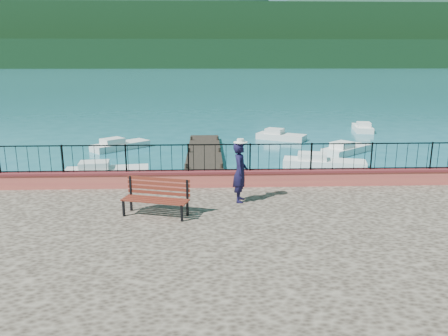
{
  "coord_description": "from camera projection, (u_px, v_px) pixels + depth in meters",
  "views": [
    {
      "loc": [
        -1.84,
        -11.44,
        5.65
      ],
      "look_at": [
        -1.3,
        2.0,
        2.3
      ],
      "focal_mm": 35.0,
      "sensor_mm": 36.0,
      "label": 1
    }
  ],
  "objects": [
    {
      "name": "boat_5",
      "position": [
        363.0,
        126.0,
        35.45
      ],
      "size": [
        1.9,
        3.42,
        0.8
      ],
      "primitive_type": "cube",
      "rotation": [
        0.0,
        0.0,
        1.38
      ],
      "color": "white",
      "rests_on": "ground"
    },
    {
      "name": "railing",
      "position": [
        258.0,
        157.0,
        15.57
      ],
      "size": [
        27.0,
        0.05,
        0.95
      ],
      "primitive_type": "cube",
      "color": "black",
      "rests_on": "parapet"
    },
    {
      "name": "boat_4",
      "position": [
        281.0,
        134.0,
        31.55
      ],
      "size": [
        3.66,
        2.84,
        0.8
      ],
      "primitive_type": "cube",
      "rotation": [
        0.0,
        0.0,
        -0.51
      ],
      "color": "silver",
      "rests_on": "ground"
    },
    {
      "name": "hat",
      "position": [
        240.0,
        141.0,
        13.63
      ],
      "size": [
        0.44,
        0.44,
        0.12
      ],
      "primitive_type": "cylinder",
      "color": "white",
      "rests_on": "person"
    },
    {
      "name": "boat_1",
      "position": [
        324.0,
        160.0,
        23.39
      ],
      "size": [
        4.51,
        2.31,
        0.8
      ],
      "primitive_type": "cube",
      "rotation": [
        0.0,
        0.0,
        -0.24
      ],
      "color": "white",
      "rests_on": "ground"
    },
    {
      "name": "person",
      "position": [
        240.0,
        172.0,
        13.88
      ],
      "size": [
        0.55,
        0.75,
        1.93
      ],
      "primitive_type": "imported",
      "rotation": [
        0.0,
        0.0,
        1.44
      ],
      "color": "black",
      "rests_on": "promenade"
    },
    {
      "name": "parapet",
      "position": [
        258.0,
        178.0,
        15.76
      ],
      "size": [
        28.0,
        0.46,
        0.58
      ],
      "primitive_type": "cube",
      "color": "#C95C48",
      "rests_on": "promenade"
    },
    {
      "name": "foothills",
      "position": [
        208.0,
        39.0,
        356.25
      ],
      "size": [
        900.0,
        120.0,
        44.0
      ],
      "primitive_type": "cube",
      "color": "black",
      "rests_on": "ground"
    },
    {
      "name": "far_forest",
      "position": [
        209.0,
        54.0,
        301.22
      ],
      "size": [
        900.0,
        60.0,
        18.0
      ],
      "primitive_type": "cube",
      "color": "black",
      "rests_on": "ground"
    },
    {
      "name": "dock",
      "position": [
        204.0,
        162.0,
        24.05
      ],
      "size": [
        2.0,
        16.0,
        0.3
      ],
      "primitive_type": "cube",
      "color": "#2D231C",
      "rests_on": "ground"
    },
    {
      "name": "companion_hill",
      "position": [
        377.0,
        64.0,
        564.05
      ],
      "size": [
        448.0,
        384.0,
        180.0
      ],
      "primitive_type": "ellipsoid",
      "color": "#142D23",
      "rests_on": "ground"
    },
    {
      "name": "boat_3",
      "position": [
        120.0,
        143.0,
        28.22
      ],
      "size": [
        3.66,
        3.49,
        0.8
      ],
      "primitive_type": "cube",
      "rotation": [
        0.0,
        0.0,
        0.74
      ],
      "color": "silver",
      "rests_on": "ground"
    },
    {
      "name": "park_bench",
      "position": [
        156.0,
        205.0,
        12.75
      ],
      "size": [
        2.05,
        1.16,
        1.08
      ],
      "rotation": [
        0.0,
        0.0,
        -0.28
      ],
      "color": "black",
      "rests_on": "promenade"
    },
    {
      "name": "ground",
      "position": [
        272.0,
        262.0,
        12.53
      ],
      "size": [
        2000.0,
        2000.0,
        0.0
      ],
      "primitive_type": "plane",
      "color": "#19596B",
      "rests_on": "ground"
    },
    {
      "name": "boat_2",
      "position": [
        347.0,
        147.0,
        26.95
      ],
      "size": [
        3.6,
        3.3,
        0.8
      ],
      "primitive_type": "cube",
      "rotation": [
        0.0,
        0.0,
        0.69
      ],
      "color": "white",
      "rests_on": "ground"
    },
    {
      "name": "boat_0",
      "position": [
        107.0,
        169.0,
        21.62
      ],
      "size": [
        4.16,
        1.81,
        0.8
      ],
      "primitive_type": "cube",
      "rotation": [
        0.0,
        0.0,
        0.13
      ],
      "color": "silver",
      "rests_on": "ground"
    }
  ]
}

